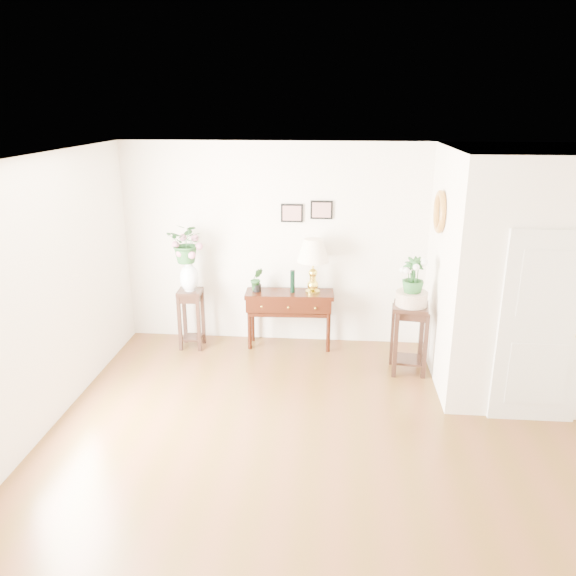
# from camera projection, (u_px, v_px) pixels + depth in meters

# --- Properties ---
(floor) EXTENTS (6.00, 5.50, 0.02)m
(floor) POSITION_uv_depth(u_px,v_px,m) (335.00, 451.00, 5.54)
(floor) COLOR brown
(floor) RESTS_ON ground
(ceiling) EXTENTS (6.00, 5.50, 0.02)m
(ceiling) POSITION_uv_depth(u_px,v_px,m) (344.00, 162.00, 4.66)
(ceiling) COLOR white
(ceiling) RESTS_ON ground
(wall_back) EXTENTS (6.00, 0.02, 2.80)m
(wall_back) POSITION_uv_depth(u_px,v_px,m) (339.00, 246.00, 7.70)
(wall_back) COLOR silver
(wall_back) RESTS_ON ground
(wall_front) EXTENTS (6.00, 0.02, 2.80)m
(wall_front) POSITION_uv_depth(u_px,v_px,m) (340.00, 544.00, 2.50)
(wall_front) COLOR silver
(wall_front) RESTS_ON ground
(wall_left) EXTENTS (0.02, 5.50, 2.80)m
(wall_left) POSITION_uv_depth(u_px,v_px,m) (24.00, 309.00, 5.34)
(wall_left) COLOR silver
(wall_left) RESTS_ON ground
(partition) EXTENTS (1.80, 1.95, 2.80)m
(partition) POSITION_uv_depth(u_px,v_px,m) (518.00, 270.00, 6.61)
(partition) COLOR silver
(partition) RESTS_ON floor
(door) EXTENTS (0.90, 0.05, 2.10)m
(door) POSITION_uv_depth(u_px,v_px,m) (543.00, 330.00, 5.77)
(door) COLOR silver
(door) RESTS_ON floor
(art_print_left) EXTENTS (0.30, 0.02, 0.25)m
(art_print_left) POSITION_uv_depth(u_px,v_px,m) (292.00, 213.00, 7.59)
(art_print_left) COLOR black
(art_print_left) RESTS_ON wall_back
(art_print_right) EXTENTS (0.30, 0.02, 0.25)m
(art_print_right) POSITION_uv_depth(u_px,v_px,m) (322.00, 210.00, 7.54)
(art_print_right) COLOR black
(art_print_right) RESTS_ON wall_back
(wall_ornament) EXTENTS (0.07, 0.51, 0.51)m
(wall_ornament) POSITION_uv_depth(u_px,v_px,m) (440.00, 212.00, 6.60)
(wall_ornament) COLOR #A86330
(wall_ornament) RESTS_ON partition
(console_table) EXTENTS (1.22, 0.45, 0.80)m
(console_table) POSITION_uv_depth(u_px,v_px,m) (290.00, 319.00, 7.81)
(console_table) COLOR black
(console_table) RESTS_ON floor
(table_lamp) EXTENTS (0.55, 0.55, 0.76)m
(table_lamp) POSITION_uv_depth(u_px,v_px,m) (313.00, 268.00, 7.55)
(table_lamp) COLOR gold
(table_lamp) RESTS_ON console_table
(green_vase) EXTENTS (0.08, 0.08, 0.31)m
(green_vase) POSITION_uv_depth(u_px,v_px,m) (292.00, 280.00, 7.63)
(green_vase) COLOR black
(green_vase) RESTS_ON console_table
(potted_plant) EXTENTS (0.21, 0.18, 0.32)m
(potted_plant) POSITION_uv_depth(u_px,v_px,m) (257.00, 280.00, 7.67)
(potted_plant) COLOR #1F4D20
(potted_plant) RESTS_ON console_table
(plant_stand_a) EXTENTS (0.34, 0.34, 0.84)m
(plant_stand_a) POSITION_uv_depth(u_px,v_px,m) (191.00, 319.00, 7.79)
(plant_stand_a) COLOR black
(plant_stand_a) RESTS_ON floor
(porcelain_vase) EXTENTS (0.30, 0.30, 0.44)m
(porcelain_vase) POSITION_uv_depth(u_px,v_px,m) (189.00, 274.00, 7.59)
(porcelain_vase) COLOR white
(porcelain_vase) RESTS_ON plant_stand_a
(lily_arrangement) EXTENTS (0.56, 0.51, 0.54)m
(lily_arrangement) POSITION_uv_depth(u_px,v_px,m) (187.00, 242.00, 7.45)
(lily_arrangement) COLOR #1F4D20
(lily_arrangement) RESTS_ON porcelain_vase
(plant_stand_b) EXTENTS (0.47, 0.47, 0.90)m
(plant_stand_b) POSITION_uv_depth(u_px,v_px,m) (409.00, 338.00, 7.06)
(plant_stand_b) COLOR black
(plant_stand_b) RESTS_ON floor
(ceramic_bowl) EXTENTS (0.48, 0.48, 0.17)m
(ceramic_bowl) POSITION_uv_depth(u_px,v_px,m) (412.00, 299.00, 6.89)
(ceramic_bowl) COLOR #BAB0A1
(ceramic_bowl) RESTS_ON plant_stand_b
(narcissus) EXTENTS (0.34, 0.34, 0.48)m
(narcissus) POSITION_uv_depth(u_px,v_px,m) (413.00, 277.00, 6.81)
(narcissus) COLOR #1F4D20
(narcissus) RESTS_ON ceramic_bowl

